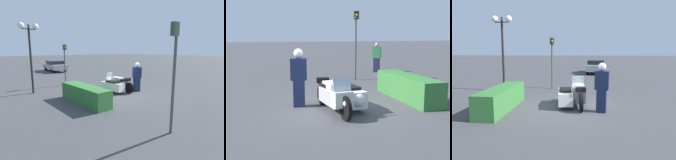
# 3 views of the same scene
# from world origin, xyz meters

# --- Properties ---
(ground_plane) EXTENTS (160.00, 160.00, 0.00)m
(ground_plane) POSITION_xyz_m (0.00, 0.00, 0.00)
(ground_plane) COLOR #424244
(police_motorcycle) EXTENTS (2.60, 1.23, 1.16)m
(police_motorcycle) POSITION_xyz_m (0.57, -0.01, 0.47)
(police_motorcycle) COLOR black
(police_motorcycle) RESTS_ON ground
(officer_rider) EXTENTS (0.40, 0.56, 1.87)m
(officer_rider) POSITION_xyz_m (-0.33, -1.20, 0.99)
(officer_rider) COLOR #192347
(officer_rider) RESTS_ON ground
(hedge_bush_curbside) EXTENTS (3.42, 0.82, 0.87)m
(hedge_bush_curbside) POSITION_xyz_m (-0.31, 2.70, 0.43)
(hedge_bush_curbside) COLOR #337033
(hedge_bush_curbside) RESTS_ON ground
(twin_lamp_post) EXTENTS (0.35, 1.15, 4.21)m
(twin_lamp_post) POSITION_xyz_m (3.48, 4.07, 3.25)
(twin_lamp_post) COLOR black
(twin_lamp_post) RESTS_ON ground
(traffic_light_near) EXTENTS (0.22, 0.29, 3.04)m
(traffic_light_near) POSITION_xyz_m (4.42, 1.43, 2.03)
(traffic_light_near) COLOR #4C4C4C
(traffic_light_near) RESTS_ON ground
(parked_car_background) EXTENTS (4.78, 2.12, 1.32)m
(parked_car_background) POSITION_xyz_m (13.68, -1.59, 0.72)
(parked_car_background) COLOR #9E9EA3
(parked_car_background) RESTS_ON ground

